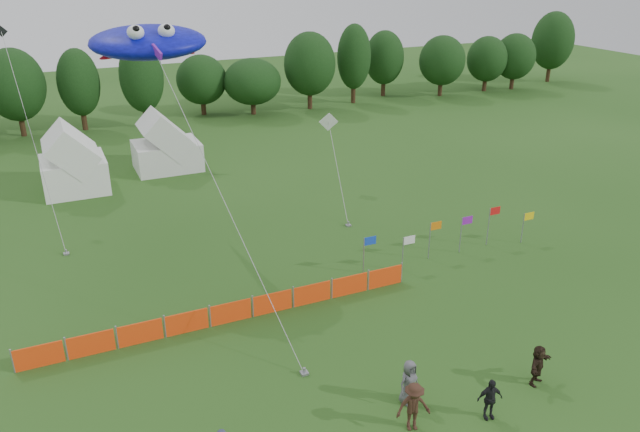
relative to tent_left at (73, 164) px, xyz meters
name	(u,v)px	position (x,y,z in m)	size (l,w,h in m)	color
ground	(386,401)	(8.57, -28.51, -1.92)	(160.00, 160.00, 0.00)	#234C16
treeline	(168,79)	(10.18, 16.42, 2.26)	(104.57, 8.78, 8.36)	#382314
tent_left	(73,164)	(0.00, 0.00, 0.00)	(4.31, 4.31, 3.80)	white
tent_right	(166,147)	(6.85, 2.02, -0.17)	(4.90, 3.92, 3.46)	silver
barrier_fence	(231,312)	(4.89, -20.88, -1.42)	(17.90, 0.06, 1.00)	#FC400E
flag_row	(450,233)	(17.75, -19.38, -0.54)	(10.73, 0.67, 2.27)	gray
spectator_c	(413,407)	(8.66, -30.14, -0.97)	(1.23, 0.70, 1.90)	#392116
spectator_d	(490,399)	(11.45, -30.77, -1.11)	(0.95, 0.40, 1.62)	black
spectator_e	(409,382)	(9.28, -28.85, -1.03)	(0.87, 0.57, 1.79)	#535358
spectator_f	(538,365)	(14.38, -29.98, -1.08)	(1.56, 0.50, 1.68)	black
stingray_kite	(147,42)	(3.94, -11.87, 9.43)	(6.88, 21.26, 12.41)	#0F13DD
small_kite_white	(333,144)	(16.15, -7.93, 1.59)	(2.89, 7.63, 5.28)	white
small_kite_dark	(30,130)	(-2.19, -5.36, 3.98)	(1.94, 9.91, 11.41)	black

